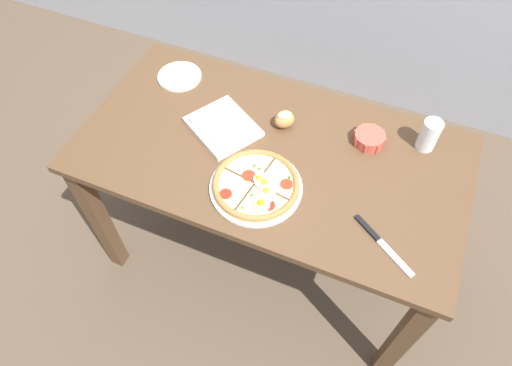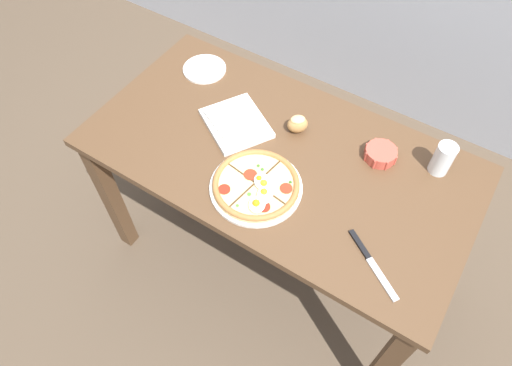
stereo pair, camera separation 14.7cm
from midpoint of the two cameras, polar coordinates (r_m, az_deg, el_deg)
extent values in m
plane|color=brown|center=(2.22, 3.98, -8.83)|extent=(12.00, 12.00, 0.00)
cube|color=#513823|center=(1.60, 5.47, 3.18)|extent=(1.36, 0.72, 0.03)
cube|color=#513823|center=(2.02, -15.66, -1.94)|extent=(0.06, 0.06, 0.72)
cube|color=#513823|center=(1.74, 18.43, -20.73)|extent=(0.06, 0.06, 0.72)
cube|color=#513823|center=(2.28, -5.37, 8.99)|extent=(0.06, 0.06, 0.72)
cube|color=#513823|center=(2.05, 24.63, -5.40)|extent=(0.06, 0.06, 0.72)
cylinder|color=white|center=(1.49, 2.82, -0.73)|extent=(0.31, 0.31, 0.01)
cylinder|color=#E5C684|center=(1.48, 2.84, -0.47)|extent=(0.28, 0.28, 0.01)
cylinder|color=#E0CC84|center=(1.47, 2.85, -0.30)|extent=(0.25, 0.25, 0.00)
torus|color=#A36B38|center=(1.47, 2.85, -0.29)|extent=(0.28, 0.28, 0.02)
cube|color=#472D19|center=(1.44, 1.27, -1.79)|extent=(0.02, 0.13, 0.00)
cube|color=#472D19|center=(1.45, 4.77, -1.59)|extent=(0.13, 0.02, 0.00)
cube|color=#472D19|center=(1.50, 4.37, 1.22)|extent=(0.02, 0.13, 0.00)
cube|color=#472D19|center=(1.49, 0.99, 1.04)|extent=(0.13, 0.02, 0.00)
cylinder|color=red|center=(1.42, 3.95, -3.20)|extent=(0.04, 0.04, 0.00)
cylinder|color=red|center=(1.49, 2.11, 0.86)|extent=(0.04, 0.04, 0.00)
cylinder|color=red|center=(1.47, 6.66, -0.88)|extent=(0.04, 0.04, 0.00)
cylinder|color=red|center=(1.46, -1.12, -1.00)|extent=(0.04, 0.04, 0.00)
ellipsoid|color=white|center=(1.46, 3.57, -0.29)|extent=(0.07, 0.06, 0.01)
sphere|color=#F4AD1E|center=(1.46, 3.86, -0.20)|extent=(0.02, 0.02, 0.02)
ellipsoid|color=white|center=(1.42, 3.09, -2.91)|extent=(0.07, 0.08, 0.01)
sphere|color=orange|center=(1.41, 2.99, -2.74)|extent=(0.02, 0.02, 0.02)
ellipsoid|color=white|center=(1.48, 3.49, 0.34)|extent=(0.06, 0.06, 0.01)
sphere|color=orange|center=(1.47, 3.24, 0.42)|extent=(0.02, 0.02, 0.02)
ellipsoid|color=white|center=(1.44, 4.05, -1.69)|extent=(0.08, 0.08, 0.01)
sphere|color=#F4AD1E|center=(1.44, 3.93, -1.29)|extent=(0.02, 0.02, 0.02)
cylinder|color=#386B23|center=(1.51, 3.06, 1.99)|extent=(0.01, 0.01, 0.00)
cylinder|color=#477A2D|center=(1.42, 0.61, -3.04)|extent=(0.01, 0.01, 0.00)
cylinder|color=#386B23|center=(1.51, 3.61, 1.52)|extent=(0.01, 0.01, 0.00)
cylinder|color=#477A2D|center=(1.45, 2.04, -1.60)|extent=(0.01, 0.01, 0.00)
cylinder|color=#2D5B1E|center=(1.48, 7.16, -0.08)|extent=(0.01, 0.01, 0.00)
cylinder|color=#386B23|center=(1.46, 4.54, -1.20)|extent=(0.01, 0.01, 0.00)
cylinder|color=#477A2D|center=(1.46, 3.79, -1.04)|extent=(0.02, 0.02, 0.00)
cylinder|color=#C64C3D|center=(1.63, 17.82, 3.31)|extent=(0.11, 0.11, 0.04)
cylinder|color=#AD1423|center=(1.63, 17.87, 3.42)|extent=(0.09, 0.09, 0.02)
cylinder|color=#C64C3D|center=(1.63, 19.51, 2.49)|extent=(0.01, 0.01, 0.04)
cylinder|color=#C64C3D|center=(1.66, 19.47, 3.59)|extent=(0.01, 0.01, 0.04)
cylinder|color=#C64C3D|center=(1.67, 18.49, 4.50)|extent=(0.01, 0.01, 0.04)
cylinder|color=#C64C3D|center=(1.66, 17.12, 4.72)|extent=(0.01, 0.01, 0.04)
cylinder|color=#C64C3D|center=(1.64, 16.14, 4.12)|extent=(0.01, 0.01, 0.04)
cylinder|color=#C64C3D|center=(1.61, 16.13, 3.02)|extent=(0.01, 0.01, 0.04)
cylinder|color=#C64C3D|center=(1.60, 17.13, 2.07)|extent=(0.01, 0.01, 0.04)
cylinder|color=#C64C3D|center=(1.61, 18.55, 1.85)|extent=(0.01, 0.01, 0.04)
cube|color=white|center=(1.66, 0.05, 7.30)|extent=(0.30, 0.29, 0.02)
cube|color=white|center=(1.65, 0.05, 7.72)|extent=(0.24, 0.23, 0.02)
ellipsoid|color=#B27F47|center=(1.64, 7.73, 7.12)|extent=(0.09, 0.09, 0.06)
ellipsoid|color=#EAB775|center=(1.62, 7.83, 7.74)|extent=(0.07, 0.06, 0.02)
cube|color=silver|center=(1.40, 18.49, -11.56)|extent=(0.13, 0.09, 0.01)
cube|color=black|center=(1.43, 15.76, -7.61)|extent=(0.09, 0.07, 0.01)
cylinder|color=white|center=(1.64, 24.73, 2.60)|extent=(0.07, 0.07, 0.12)
cylinder|color=silver|center=(1.66, 24.45, 2.09)|extent=(0.06, 0.06, 0.07)
cylinder|color=white|center=(1.89, -4.18, 13.90)|extent=(0.17, 0.17, 0.01)
camera|label=1|loc=(0.07, -87.13, 4.00)|focal=32.00mm
camera|label=2|loc=(0.07, 92.87, -4.00)|focal=32.00mm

